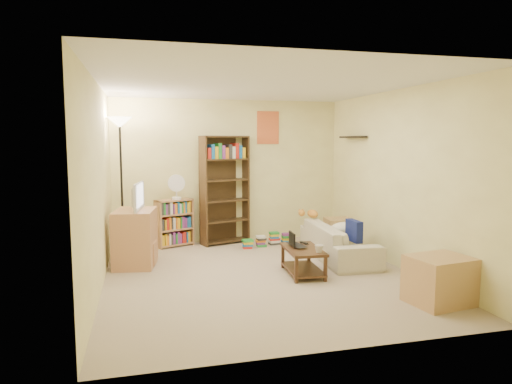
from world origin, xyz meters
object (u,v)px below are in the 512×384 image
Objects in this scene: mug at (319,249)px; short_bookshelf at (174,223)px; end_cabinet at (439,280)px; tabby_cat at (311,214)px; laptop at (300,245)px; side_table at (338,232)px; tv_stand at (135,238)px; desk_fan at (176,186)px; television at (134,196)px; floor_lamp at (120,146)px; coffee_table at (303,258)px; tall_bookshelf at (225,187)px; sofa at (338,241)px.

mug is 2.91m from short_bookshelf.
tabby_cat is at bearing 99.18° from end_cabinet.
side_table is (1.15, 1.30, -0.13)m from laptop.
short_bookshelf is at bearing 29.67° from laptop.
tv_stand is 1.91× the size of desk_fan.
short_bookshelf is 4.39m from end_cabinet.
television reaches higher than mug.
short_bookshelf is 1.27× the size of end_cabinet.
floor_lamp is (-0.19, 0.59, 1.31)m from tv_stand.
floor_lamp reaches higher than mug.
tabby_cat is 0.51× the size of tv_stand.
short_bookshelf is 1.62m from floor_lamp.
floor_lamp reaches higher than television.
coffee_table is at bearing -34.20° from floor_lamp.
tabby_cat is 0.49× the size of coffee_table.
desk_fan reaches higher than short_bookshelf.
tall_bookshelf is at bearing 10.56° from laptop.
short_bookshelf is at bearing 69.35° from tv_stand.
laptop is 0.50× the size of tv_stand.
floor_lamp reaches higher than laptop.
side_table is (1.83, -0.70, -0.75)m from tall_bookshelf.
tabby_cat is at bearing -46.71° from tall_bookshelf.
laptop is 0.96× the size of desk_fan.
sofa reaches higher than mug.
coffee_table is at bearing -15.60° from tv_stand.
floor_lamp is at bearing 49.42° from laptop.
desk_fan is at bearing 165.58° from tall_bookshelf.
tv_stand is at bearing 150.39° from mug.
television is at bearing 86.86° from sofa.
tv_stand is 4.07m from end_cabinet.
sofa is at bearing 53.67° from mug.
tv_stand is at bearing 158.61° from coffee_table.
tall_bookshelf is (-1.31, 0.74, 0.40)m from tabby_cat.
laptop is at bearing -131.49° from side_table.
floor_lamp is at bearing 117.13° from tv_stand.
laptop is at bearing -116.49° from tabby_cat.
desk_fan is (0.67, 1.04, 0.03)m from television.
mug reaches higher than coffee_table.
short_bookshelf is (0.63, 1.09, -0.60)m from television.
end_cabinet is at bearing -152.66° from laptop.
tabby_cat reaches higher than mug.
short_bookshelf reaches higher than side_table.
laptop is at bearing -88.63° from tall_bookshelf.
end_cabinet reaches higher than laptop.
tall_bookshelf is at bearing 111.51° from coffee_table.
short_bookshelf is at bearing 126.82° from end_cabinet.
television is 0.94m from floor_lamp.
floor_lamp is (-0.82, -0.49, 1.31)m from short_bookshelf.
desk_fan is at bearing -66.18° from short_bookshelf.
desk_fan reaches higher than laptop.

